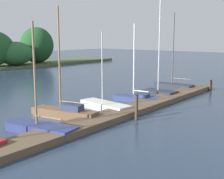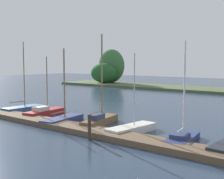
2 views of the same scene
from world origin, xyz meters
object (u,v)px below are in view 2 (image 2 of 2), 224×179
Objects in this scene: sailboat_2 at (64,119)px; sailboat_4 at (133,128)px; sailboat_3 at (101,119)px; sailboat_5 at (182,137)px; mooring_piling_1 at (89,128)px; sailboat_0 at (24,108)px; sailboat_1 at (46,112)px.

sailboat_4 is at bearing -94.18° from sailboat_2.
sailboat_3 is 1.14× the size of sailboat_5.
sailboat_4 is 3.42m from mooring_piling_1.
sailboat_0 reaches higher than sailboat_1.
sailboat_2 is 5.77m from mooring_piling_1.
sailboat_5 reaches higher than mooring_piling_1.
sailboat_1 is 3.33× the size of mooring_piling_1.
sailboat_1 is at bearing 63.35° from sailboat_2.
sailboat_0 is 16.26m from sailboat_5.
sailboat_0 is 12.65m from sailboat_4.
mooring_piling_1 is at bearing -160.50° from sailboat_3.
sailboat_5 is (16.25, -0.59, -0.01)m from sailboat_0.
sailboat_2 is at bearing 99.43° from sailboat_3.
sailboat_3 is (6.11, 0.15, 0.06)m from sailboat_1.
sailboat_3 reaches higher than mooring_piling_1.
sailboat_3 reaches higher than sailboat_0.
sailboat_2 is (3.35, -0.98, -0.04)m from sailboat_1.
sailboat_3 is at bearing 75.65° from sailboat_5.
sailboat_2 reaches higher than sailboat_1.
sailboat_5 is (9.57, 0.48, -0.00)m from sailboat_2.
sailboat_3 is (9.43, 0.06, 0.10)m from sailboat_0.
sailboat_4 is (5.97, 0.65, -0.03)m from sailboat_2.
sailboat_4 is 0.90× the size of sailboat_5.
sailboat_4 is 3.41× the size of mooring_piling_1.
sailboat_1 is 6.12m from sailboat_3.
sailboat_3 is at bearing 88.15° from sailboat_4.
sailboat_1 reaches higher than mooring_piling_1.
sailboat_3 reaches higher than sailboat_2.
sailboat_2 is at bearing 83.93° from sailboat_5.
sailboat_0 is at bearing 94.60° from sailboat_4.
sailboat_2 is 0.97× the size of sailboat_5.
sailboat_3 is 1.27× the size of sailboat_4.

